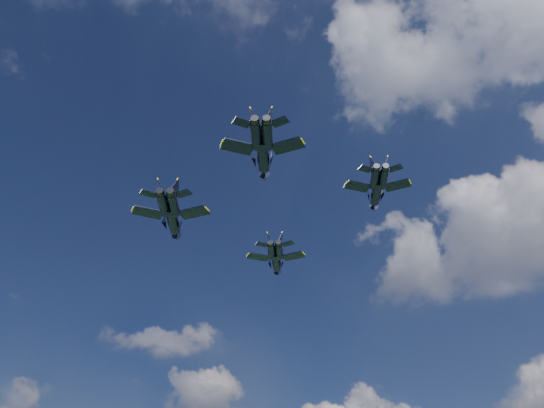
{
  "coord_description": "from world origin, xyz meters",
  "views": [
    {
      "loc": [
        56.87,
        -62.74,
        3.54
      ],
      "look_at": [
        2.23,
        7.5,
        61.43
      ],
      "focal_mm": 40.0,
      "sensor_mm": 36.0,
      "label": 1
    }
  ],
  "objects_px": {
    "jet_lead": "(276,262)",
    "jet_right": "(376,193)",
    "jet_slot": "(263,157)",
    "jet_left": "(173,221)"
  },
  "relations": [
    {
      "from": "jet_lead",
      "to": "jet_right",
      "type": "xyz_separation_m",
      "value": [
        27.36,
        -6.9,
        1.91
      ]
    },
    {
      "from": "jet_lead",
      "to": "jet_slot",
      "type": "xyz_separation_m",
      "value": [
        20.28,
        -29.75,
        -0.52
      ]
    },
    {
      "from": "jet_lead",
      "to": "jet_slot",
      "type": "distance_m",
      "value": 36.01
    },
    {
      "from": "jet_left",
      "to": "jet_lead",
      "type": "bearing_deg",
      "value": 44.63
    },
    {
      "from": "jet_left",
      "to": "jet_slot",
      "type": "bearing_deg",
      "value": -47.3
    },
    {
      "from": "jet_lead",
      "to": "jet_right",
      "type": "height_order",
      "value": "jet_right"
    },
    {
      "from": "jet_right",
      "to": "jet_slot",
      "type": "bearing_deg",
      "value": -142.57
    },
    {
      "from": "jet_left",
      "to": "jet_right",
      "type": "distance_m",
      "value": 36.24
    },
    {
      "from": "jet_slot",
      "to": "jet_left",
      "type": "bearing_deg",
      "value": 134.63
    },
    {
      "from": "jet_left",
      "to": "jet_right",
      "type": "height_order",
      "value": "jet_right"
    }
  ]
}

